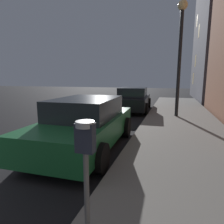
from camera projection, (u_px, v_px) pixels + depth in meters
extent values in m
cylinder|color=#59595B|center=(87.00, 201.00, 2.01)|extent=(0.06, 0.06, 1.09)
cube|color=#232838|center=(85.00, 138.00, 1.89)|extent=(0.19, 0.11, 0.30)
cylinder|color=#999EA5|center=(85.00, 124.00, 1.87)|extent=(0.19, 0.19, 0.06)
cube|color=black|center=(80.00, 133.00, 1.90)|extent=(0.01, 0.08, 0.11)
cube|color=#19592D|center=(86.00, 128.00, 5.46)|extent=(1.91, 4.38, 0.64)
cube|color=#1E2328|center=(86.00, 108.00, 5.40)|extent=(1.64, 2.26, 0.56)
cylinder|color=black|center=(78.00, 124.00, 7.01)|extent=(0.24, 0.67, 0.66)
cylinder|color=black|center=(126.00, 127.00, 6.53)|extent=(0.24, 0.67, 0.66)
cylinder|color=black|center=(28.00, 150.00, 4.46)|extent=(0.24, 0.67, 0.66)
cylinder|color=black|center=(101.00, 158.00, 3.98)|extent=(0.24, 0.67, 0.66)
cube|color=black|center=(133.00, 101.00, 11.95)|extent=(2.05, 4.59, 0.64)
cube|color=#1E2328|center=(133.00, 92.00, 11.72)|extent=(1.69, 2.12, 0.56)
cylinder|color=black|center=(123.00, 102.00, 13.54)|extent=(0.26, 0.67, 0.66)
cylinder|color=black|center=(149.00, 103.00, 13.11)|extent=(0.26, 0.67, 0.66)
cylinder|color=black|center=(114.00, 108.00, 10.88)|extent=(0.26, 0.67, 0.66)
cylinder|color=black|center=(146.00, 109.00, 10.44)|extent=(0.26, 0.67, 0.66)
cylinder|color=black|center=(179.00, 64.00, 9.01)|extent=(0.16, 0.16, 4.95)
sphere|color=#F9D88C|center=(183.00, 5.00, 8.56)|extent=(0.44, 0.44, 0.44)
cube|color=#F2D17F|center=(199.00, 31.00, 18.00)|extent=(0.06, 0.90, 1.20)
cube|color=#F2D17F|center=(196.00, 61.00, 19.52)|extent=(0.06, 0.90, 1.20)
cube|color=#F2D17F|center=(193.00, 79.00, 20.78)|extent=(0.06, 0.90, 1.20)
cube|color=#F2D17F|center=(197.00, 21.00, 19.99)|extent=(0.06, 0.90, 1.20)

